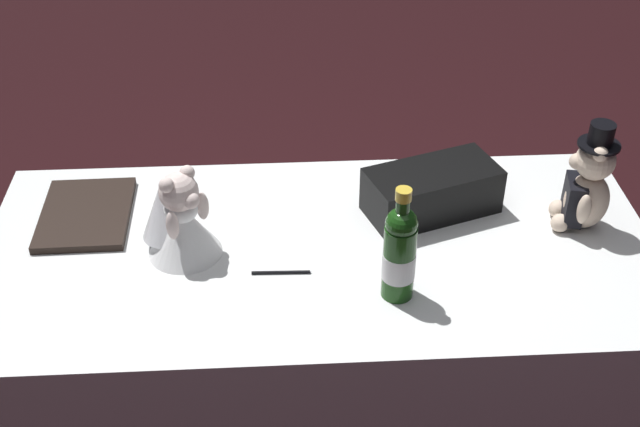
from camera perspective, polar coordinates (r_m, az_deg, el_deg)
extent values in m
cube|color=white|center=(2.27, 0.00, -9.89)|extent=(1.63, 0.77, 0.76)
ellipsoid|color=beige|center=(2.14, 17.77, 0.85)|extent=(0.11, 0.10, 0.15)
cube|color=black|center=(2.14, 16.98, 0.92)|extent=(0.06, 0.10, 0.11)
sphere|color=beige|center=(2.08, 18.34, 3.46)|extent=(0.10, 0.10, 0.10)
sphere|color=beige|center=(2.08, 17.21, 3.43)|extent=(0.04, 0.04, 0.04)
sphere|color=beige|center=(2.09, 18.42, 4.83)|extent=(0.04, 0.04, 0.04)
sphere|color=beige|center=(2.03, 18.65, 3.87)|extent=(0.04, 0.04, 0.04)
ellipsoid|color=beige|center=(2.18, 17.29, 1.98)|extent=(0.03, 0.03, 0.08)
ellipsoid|color=beige|center=(2.09, 17.64, 0.24)|extent=(0.03, 0.03, 0.08)
sphere|color=beige|center=(2.19, 15.96, 0.31)|extent=(0.05, 0.05, 0.05)
sphere|color=beige|center=(2.14, 16.11, -0.62)|extent=(0.05, 0.05, 0.05)
cylinder|color=black|center=(2.06, 18.56, 4.49)|extent=(0.10, 0.10, 0.01)
cylinder|color=black|center=(2.05, 18.72, 5.19)|extent=(0.06, 0.06, 0.05)
cone|color=white|center=(1.98, -9.36, -1.12)|extent=(0.18, 0.18, 0.13)
ellipsoid|color=white|center=(1.95, -9.51, 0.21)|extent=(0.08, 0.07, 0.06)
sphere|color=silver|center=(1.92, -9.66, 1.43)|extent=(0.09, 0.09, 0.09)
sphere|color=silver|center=(1.90, -8.81, 0.88)|extent=(0.04, 0.04, 0.04)
sphere|color=silver|center=(1.88, -10.47, 1.91)|extent=(0.04, 0.04, 0.04)
sphere|color=silver|center=(1.92, -9.08, 2.78)|extent=(0.04, 0.04, 0.04)
ellipsoid|color=silver|center=(1.91, -10.07, -0.83)|extent=(0.03, 0.03, 0.08)
ellipsoid|color=silver|center=(1.97, -8.04, 0.51)|extent=(0.03, 0.03, 0.08)
cone|color=white|center=(1.99, -10.50, 0.41)|extent=(0.20, 0.19, 0.16)
cylinder|color=#1A4614|center=(1.83, 5.42, -3.32)|extent=(0.07, 0.07, 0.18)
sphere|color=#1A4614|center=(1.77, 5.61, -0.69)|extent=(0.07, 0.07, 0.07)
cylinder|color=#1A4614|center=(1.74, 5.69, 0.53)|extent=(0.03, 0.03, 0.07)
cylinder|color=gold|center=(1.72, 5.75, 1.29)|extent=(0.03, 0.03, 0.03)
cylinder|color=white|center=(1.84, 5.40, -3.54)|extent=(0.07, 0.07, 0.06)
cylinder|color=black|center=(1.94, -2.70, -4.04)|extent=(0.14, 0.01, 0.01)
cone|color=silver|center=(1.93, -0.69, -4.02)|extent=(0.01, 0.01, 0.01)
cube|color=black|center=(2.12, 7.66, 1.57)|extent=(0.36, 0.26, 0.12)
cube|color=#B7B7BF|center=(2.19, 8.01, 2.67)|extent=(0.04, 0.02, 0.03)
cube|color=black|center=(2.19, -15.74, -0.03)|extent=(0.22, 0.30, 0.02)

